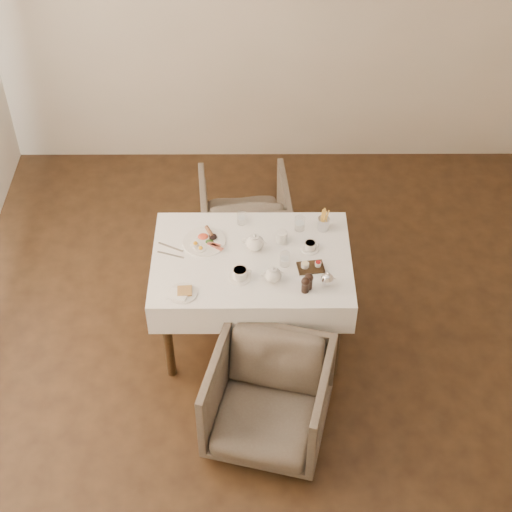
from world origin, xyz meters
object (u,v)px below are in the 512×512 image
object	(u,v)px
table	(252,270)
armchair_far	(244,216)
armchair_near	(268,399)
teapot_centre	(255,242)
breakfast_plate	(205,241)

from	to	relation	value
table	armchair_far	size ratio (longest dim) A/B	1.89
table	armchair_near	world-z (taller)	table
armchair_near	teapot_centre	xyz separation A→B (m)	(-0.08, 0.87, 0.49)
breakfast_plate	table	bearing A→B (deg)	-25.17
breakfast_plate	teapot_centre	xyz separation A→B (m)	(0.33, -0.07, 0.06)
armchair_far	teapot_centre	distance (m)	0.99
armchair_far	teapot_centre	world-z (taller)	teapot_centre
table	armchair_near	xyz separation A→B (m)	(0.10, -0.79, -0.31)
breakfast_plate	armchair_far	bearing A→B (deg)	72.24
armchair_near	armchair_far	world-z (taller)	armchair_near
armchair_far	breakfast_plate	xyz separation A→B (m)	(-0.25, -0.78, 0.46)
armchair_far	teapot_centre	size ratio (longest dim) A/B	4.16
teapot_centre	breakfast_plate	bearing A→B (deg)	179.29
armchair_near	breakfast_plate	bearing A→B (deg)	127.30
teapot_centre	armchair_near	bearing A→B (deg)	-73.82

